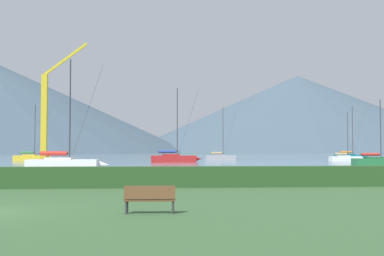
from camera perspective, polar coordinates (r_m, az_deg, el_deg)
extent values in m
cube|color=slate|center=(154.63, -6.93, -3.32)|extent=(320.00, 246.00, 0.00)
cube|color=#284C23|center=(29.13, -16.35, -5.49)|extent=(80.00, 1.20, 1.19)
cube|color=red|center=(85.21, -2.15, -3.58)|extent=(7.78, 3.20, 1.19)
cone|color=red|center=(85.86, 0.73, -3.58)|extent=(1.38, 1.11, 1.01)
cube|color=#A52020|center=(85.15, -2.44, -3.29)|extent=(2.96, 2.04, 0.76)
cylinder|color=#333338|center=(85.41, -1.71, 0.54)|extent=(0.15, 0.15, 12.18)
cylinder|color=#333338|center=(85.07, -2.86, -2.74)|extent=(3.42, 0.40, 0.13)
cylinder|color=#2847A3|center=(85.07, -2.86, -2.74)|extent=(2.94, 0.71, 0.48)
cylinder|color=#333338|center=(85.65, -0.53, 0.33)|extent=(3.60, 0.32, 11.58)
cube|color=white|center=(99.44, 17.26, -3.40)|extent=(5.92, 2.19, 0.92)
cone|color=white|center=(100.65, 19.05, -3.37)|extent=(1.03, 0.81, 0.78)
cube|color=silver|center=(99.32, 17.07, -3.21)|extent=(2.22, 1.47, 0.59)
cylinder|color=#333338|center=(99.64, 17.49, -0.80)|extent=(0.12, 0.12, 8.95)
cylinder|color=#333338|center=(99.15, 16.81, -2.85)|extent=(2.64, 0.18, 0.10)
cylinder|color=tan|center=(99.15, 16.81, -2.85)|extent=(2.25, 0.44, 0.37)
cylinder|color=#333338|center=(100.13, 18.24, -0.93)|extent=(2.79, 0.11, 8.51)
cube|color=gold|center=(103.25, -18.00, -3.32)|extent=(6.85, 2.66, 1.06)
cone|color=gold|center=(102.24, -15.93, -3.35)|extent=(1.20, 0.96, 0.90)
cube|color=gold|center=(103.35, -18.20, -3.10)|extent=(2.59, 1.75, 0.67)
cylinder|color=#333338|center=(103.14, -17.65, -0.35)|extent=(0.13, 0.13, 10.61)
cylinder|color=#333338|center=(103.50, -18.49, -2.70)|extent=(3.03, 0.28, 0.12)
cylinder|color=#2D7542|center=(103.50, -18.49, -2.70)|extent=(2.60, 0.56, 0.42)
cylinder|color=#333338|center=(102.71, -16.80, -0.50)|extent=(3.20, 0.20, 10.08)
cube|color=#236B38|center=(70.99, 20.56, -3.71)|extent=(6.43, 2.38, 1.00)
cube|color=#206032|center=(70.84, 20.29, -3.42)|extent=(2.41, 1.60, 0.64)
cylinder|color=#333338|center=(71.24, 20.91, -0.28)|extent=(0.13, 0.13, 8.42)
cylinder|color=#333338|center=(70.62, 19.89, -2.88)|extent=(2.87, 0.20, 0.11)
cylinder|color=red|center=(70.62, 19.89, -2.88)|extent=(2.45, 0.48, 0.40)
cube|color=#19707A|center=(114.53, 17.79, -3.23)|extent=(7.04, 2.80, 1.09)
cone|color=#19707A|center=(116.32, 19.54, -3.19)|extent=(1.24, 1.00, 0.92)
cube|color=#16646E|center=(114.35, 17.61, -3.03)|extent=(2.67, 1.82, 0.69)
cylinder|color=#333338|center=(114.85, 18.02, -0.41)|extent=(0.14, 0.14, 11.17)
cylinder|color=#333338|center=(114.09, 17.35, -2.67)|extent=(3.11, 0.32, 0.12)
cylinder|color=orange|center=(114.09, 17.35, -2.67)|extent=(2.66, 0.60, 0.43)
cylinder|color=#333338|center=(115.57, 18.74, -0.55)|extent=(3.28, 0.24, 10.62)
cube|color=#9E9EA3|center=(103.70, 3.31, -3.46)|extent=(6.37, 2.51, 0.98)
cone|color=#9E9EA3|center=(104.47, 5.23, -3.44)|extent=(1.12, 0.90, 0.83)
cube|color=gray|center=(103.63, 3.12, -3.26)|extent=(2.41, 1.64, 0.63)
cylinder|color=#333338|center=(103.86, 3.59, -0.49)|extent=(0.13, 0.13, 10.65)
cylinder|color=#333338|center=(103.52, 2.84, -2.89)|extent=(2.81, 0.27, 0.11)
cylinder|color=tan|center=(103.52, 2.84, -2.89)|extent=(2.41, 0.53, 0.39)
cylinder|color=#333338|center=(104.17, 4.39, -0.64)|extent=(2.97, 0.20, 10.13)
cube|color=white|center=(53.57, -14.61, -4.14)|extent=(7.48, 2.99, 1.15)
cone|color=white|center=(52.74, -10.17, -4.21)|extent=(1.32, 1.06, 0.98)
cube|color=silver|center=(53.66, -15.04, -3.69)|extent=(2.83, 1.94, 0.73)
cylinder|color=#333338|center=(53.55, -13.89, 1.84)|extent=(0.15, 0.15, 11.08)
cylinder|color=#333338|center=(53.80, -15.65, -2.84)|extent=(3.30, 0.34, 0.13)
cylinder|color=red|center=(53.80, -15.65, -2.84)|extent=(2.83, 0.64, 0.46)
cylinder|color=#333338|center=(53.18, -12.07, 1.55)|extent=(3.48, 0.26, 10.54)
cube|color=brown|center=(16.96, -4.88, -8.28)|extent=(1.74, 0.52, 0.06)
cube|color=brown|center=(16.75, -4.90, -7.41)|extent=(1.73, 0.20, 0.45)
cylinder|color=#333338|center=(17.13, -2.21, -8.99)|extent=(0.08, 0.08, 0.45)
cylinder|color=#333338|center=(17.20, -7.49, -8.94)|extent=(0.08, 0.08, 0.45)
cylinder|color=#333338|center=(16.80, -2.21, -9.11)|extent=(0.08, 0.08, 0.45)
cylinder|color=#333338|center=(16.87, -7.59, -9.07)|extent=(0.08, 0.08, 0.45)
cube|color=#333338|center=(72.51, -16.74, -3.82)|extent=(2.00, 2.00, 0.80)
cube|color=gold|center=(72.64, -16.67, 1.23)|extent=(0.80, 0.80, 12.00)
cube|color=gold|center=(73.10, -14.35, 7.70)|extent=(6.02, 0.36, 4.79)
cone|color=#425666|center=(434.84, 12.07, 1.59)|extent=(297.01, 297.01, 66.16)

